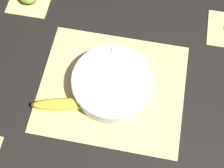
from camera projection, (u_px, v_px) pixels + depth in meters
The scene contains 4 objects.
ground_plane at pixel (112, 88), 0.98m from camera, with size 6.00×6.00×0.00m, color black.
bamboo_mat_center at pixel (112, 88), 0.98m from camera, with size 0.45×0.38×0.01m.
fruit_salad_bowl at pixel (112, 83), 0.94m from camera, with size 0.25×0.25×0.06m.
whole_banana at pixel (62, 104), 0.93m from camera, with size 0.18×0.07×0.04m.
Camera 1 is at (0.07, -0.39, 0.89)m, focal length 50.00 mm.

